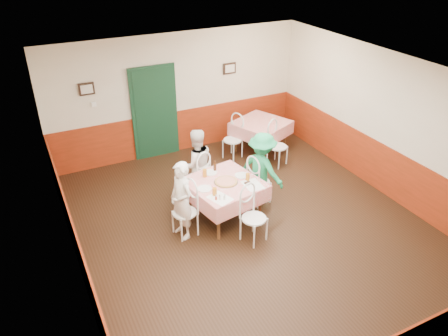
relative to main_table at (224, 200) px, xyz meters
name	(u,v)px	position (x,y,z in m)	size (l,w,h in m)	color
floor	(251,226)	(0.31, -0.50, -0.38)	(7.00, 7.00, 0.00)	black
ceiling	(257,77)	(0.31, -0.50, 2.42)	(7.00, 7.00, 0.00)	white
back_wall	(178,94)	(0.31, 3.00, 1.02)	(6.00, 0.10, 2.80)	beige
front_wall	(422,301)	(0.31, -4.00, 1.02)	(6.00, 0.10, 2.80)	beige
left_wall	(67,203)	(-2.69, -0.50, 1.02)	(0.10, 7.00, 2.80)	beige
right_wall	(389,126)	(3.31, -0.50, 1.02)	(0.10, 7.00, 2.80)	beige
wainscot_back	(180,131)	(0.31, 2.99, 0.12)	(6.00, 0.03, 1.00)	maroon
wainscot_left	(79,253)	(-2.67, -0.50, 0.12)	(0.03, 7.00, 1.00)	maroon
wainscot_right	(380,167)	(3.30, -0.50, 0.12)	(0.03, 7.00, 1.00)	maroon
door	(155,114)	(-0.29, 2.95, 0.68)	(0.96, 0.06, 2.10)	black
picture_left	(87,89)	(-1.69, 2.95, 1.48)	(0.32, 0.03, 0.26)	black
picture_right	(230,68)	(1.61, 2.95, 1.48)	(0.32, 0.03, 0.26)	black
thermostat	(94,104)	(-1.59, 2.95, 1.12)	(0.10, 0.03, 0.10)	white
main_table	(224,200)	(0.00, 0.00, 0.00)	(1.22, 1.22, 0.77)	red
second_table	(260,137)	(1.99, 2.06, 0.00)	(1.12, 1.12, 0.77)	red
chair_left	(185,213)	(-0.84, -0.15, 0.08)	(0.42, 0.42, 0.90)	white
chair_right	(259,182)	(0.84, 0.15, 0.08)	(0.42, 0.42, 0.90)	white
chair_far	(198,178)	(-0.15, 0.84, 0.08)	(0.42, 0.42, 0.90)	white
chair_near	(254,218)	(0.15, -0.84, 0.08)	(0.42, 0.42, 0.90)	white
chair_second_a	(233,140)	(1.24, 2.06, 0.08)	(0.42, 0.42, 0.90)	white
chair_second_b	(278,147)	(1.99, 1.31, 0.08)	(0.42, 0.42, 0.90)	white
pizza	(226,182)	(0.03, -0.02, 0.40)	(0.40, 0.40, 0.03)	#B74723
plate_left	(204,189)	(-0.41, -0.06, 0.39)	(0.25, 0.25, 0.01)	white
plate_right	(242,175)	(0.39, 0.06, 0.39)	(0.25, 0.25, 0.01)	white
plate_far	(210,172)	(-0.08, 0.42, 0.39)	(0.25, 0.25, 0.01)	white
glass_a	(215,192)	(-0.34, -0.32, 0.46)	(0.08, 0.08, 0.14)	#BF7219
glass_b	(248,177)	(0.41, -0.12, 0.45)	(0.07, 0.07, 0.13)	#BF7219
glass_c	(205,173)	(-0.23, 0.34, 0.46)	(0.08, 0.08, 0.14)	#BF7219
beer_bottle	(215,166)	(0.03, 0.44, 0.49)	(0.05, 0.05, 0.20)	#381C0A
shaker_a	(220,197)	(-0.32, -0.48, 0.43)	(0.04, 0.04, 0.09)	silver
shaker_b	(224,197)	(-0.25, -0.51, 0.43)	(0.04, 0.04, 0.09)	silver
shaker_c	(216,198)	(-0.38, -0.46, 0.43)	(0.04, 0.04, 0.09)	#B23319
menu_left	(220,198)	(-0.30, -0.45, 0.39)	(0.30, 0.40, 0.00)	white
menu_right	(253,185)	(0.41, -0.32, 0.39)	(0.30, 0.40, 0.00)	white
wallet	(248,183)	(0.36, -0.24, 0.40)	(0.11, 0.09, 0.02)	black
diner_left	(182,201)	(-0.88, -0.16, 0.34)	(0.52, 0.34, 1.43)	gray
diner_far	(196,164)	(-0.16, 0.88, 0.35)	(0.71, 0.55, 1.46)	gray
diner_right	(262,169)	(0.88, 0.16, 0.36)	(0.94, 0.54, 1.46)	gray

